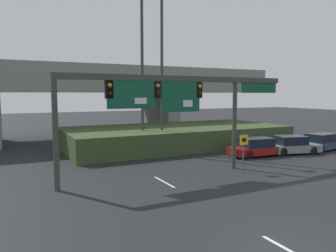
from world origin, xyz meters
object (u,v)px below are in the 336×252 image
Objects in this scene: highway_light_pole_far at (162,55)px; parked_sedan_far_right at (322,142)px; speed_limit_sign at (244,147)px; highway_light_pole_near at (142,56)px; parked_sedan_mid_right at (292,145)px; signal_gantry at (172,96)px; parked_sedan_near_right at (257,147)px.

highway_light_pole_far is 15.38m from parked_sedan_far_right.
speed_limit_sign is 0.47× the size of parked_sedan_far_right.
speed_limit_sign is 11.07m from highway_light_pole_far.
highway_light_pole_near is 2.96× the size of parked_sedan_far_right.
highway_light_pole_near is 0.98× the size of highway_light_pole_far.
highway_light_pole_near is 3.22× the size of parked_sedan_mid_right.
parked_sedan_far_right is (15.43, 2.18, -3.99)m from signal_gantry.
speed_limit_sign reaches higher than parked_sedan_mid_right.
parked_sedan_mid_right is at bearing -33.42° from highway_light_pole_far.
highway_light_pole_far is at bearing 141.66° from parked_sedan_near_right.
signal_gantry is at bearing 164.83° from speed_limit_sign.
parked_sedan_far_right is at bearing -24.71° from highway_light_pole_far.
parked_sedan_mid_right is at bearing -31.00° from highway_light_pole_near.
highway_light_pole_near is 11.58m from parked_sedan_near_right.
highway_light_pole_far is 12.68m from parked_sedan_mid_right.
highway_light_pole_far is at bearing -15.13° from highway_light_pole_near.
highway_light_pole_far is 3.20× the size of parked_sedan_near_right.
highway_light_pole_far reaches higher than highway_light_pole_near.
signal_gantry is 16.09m from parked_sedan_far_right.
signal_gantry is at bearing -100.53° from highway_light_pole_near.
speed_limit_sign is 0.16× the size of highway_light_pole_near.
highway_light_pole_far is at bearing 148.15° from parked_sedan_far_right.
parked_sedan_near_right is at bearing -43.10° from highway_light_pole_far.
highway_light_pole_near reaches higher than parked_sedan_mid_right.
highway_light_pole_far is 3.01× the size of parked_sedan_far_right.
speed_limit_sign is 5.91m from parked_sedan_near_right.
speed_limit_sign is 8.29m from parked_sedan_mid_right.
speed_limit_sign is at bearing -15.17° from signal_gantry.
speed_limit_sign is 0.16× the size of highway_light_pole_far.
parked_sedan_far_right is at bearing -23.70° from highway_light_pole_near.
signal_gantry is 2.89× the size of parked_sedan_far_right.
highway_light_pole_far reaches higher than parked_sedan_mid_right.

